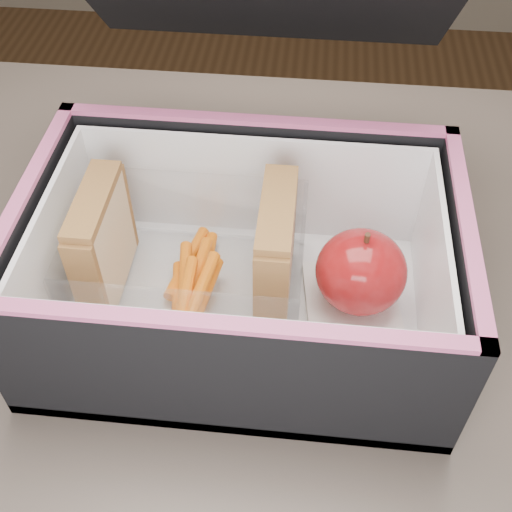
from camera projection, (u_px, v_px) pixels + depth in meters
The scene contains 8 objects.
kitchen_table at pixel (327, 411), 0.58m from camera, with size 1.20×0.80×0.75m.
lunch_bag at pixel (243, 254), 0.49m from camera, with size 0.32×0.36×0.27m.
plastic_tub at pixel (190, 260), 0.51m from camera, with size 0.18×0.13×0.07m, color white, non-canonical shape.
sandwich_left at pixel (103, 242), 0.51m from camera, with size 0.02×0.09×0.10m.
sandwich_right at pixel (276, 253), 0.49m from camera, with size 0.03×0.09×0.10m.
carrot_sticks at pixel (192, 284), 0.52m from camera, with size 0.05×0.14×0.03m.
paper_napkin at pixel (351, 299), 0.53m from camera, with size 0.07×0.08×0.01m, color white.
red_apple at pixel (361, 272), 0.50m from camera, with size 0.08×0.08×0.08m.
Camera 1 is at (-0.03, -0.29, 1.18)m, focal length 45.00 mm.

